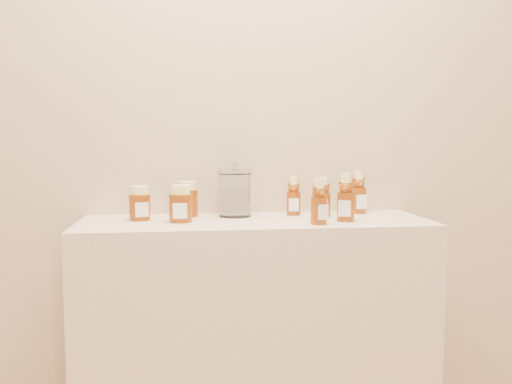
{
  "coord_description": "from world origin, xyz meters",
  "views": [
    {
      "loc": [
        -0.23,
        -0.28,
        1.17
      ],
      "look_at": [
        -0.0,
        1.52,
        1.0
      ],
      "focal_mm": 38.0,
      "sensor_mm": 36.0,
      "label": 1
    }
  ],
  "objects": [
    {
      "name": "bear_bottle_back_mid",
      "position": [
        0.26,
        1.62,
        0.98
      ],
      "size": [
        0.07,
        0.07,
        0.16
      ],
      "primitive_type": null,
      "rotation": [
        0.0,
        0.0,
        -0.4
      ],
      "color": "#672808",
      "rests_on": "display_table"
    },
    {
      "name": "honey_jar_back",
      "position": [
        -0.23,
        1.67,
        0.96
      ],
      "size": [
        0.1,
        0.1,
        0.13
      ],
      "primitive_type": null,
      "rotation": [
        0.0,
        0.0,
        -0.37
      ],
      "color": "#672808",
      "rests_on": "display_table"
    },
    {
      "name": "bear_bottle_back_left",
      "position": [
        0.16,
        1.66,
        0.98
      ],
      "size": [
        0.06,
        0.06,
        0.16
      ],
      "primitive_type": null,
      "rotation": [
        0.0,
        0.0,
        -0.16
      ],
      "color": "#672808",
      "rests_on": "display_table"
    },
    {
      "name": "bear_bottle_back_right",
      "position": [
        0.41,
        1.68,
        0.99
      ],
      "size": [
        0.07,
        0.07,
        0.18
      ],
      "primitive_type": null,
      "rotation": [
        0.0,
        0.0,
        0.11
      ],
      "color": "#672808",
      "rests_on": "display_table"
    },
    {
      "name": "wall_back",
      "position": [
        0.0,
        1.75,
        1.35
      ],
      "size": [
        3.5,
        0.02,
        2.7
      ],
      "primitive_type": "cube",
      "color": "tan",
      "rests_on": "ground"
    },
    {
      "name": "honey_jar_left",
      "position": [
        -0.39,
        1.6,
        0.96
      ],
      "size": [
        0.09,
        0.09,
        0.12
      ],
      "primitive_type": null,
      "rotation": [
        0.0,
        0.0,
        0.28
      ],
      "color": "#672808",
      "rests_on": "display_table"
    },
    {
      "name": "display_table",
      "position": [
        0.0,
        1.55,
        0.45
      ],
      "size": [
        1.2,
        0.4,
        0.9
      ],
      "primitive_type": "cube",
      "color": "beige",
      "rests_on": "ground"
    },
    {
      "name": "bear_bottle_front_left",
      "position": [
        0.19,
        1.43,
        0.98
      ],
      "size": [
        0.07,
        0.07,
        0.17
      ],
      "primitive_type": null,
      "rotation": [
        0.0,
        0.0,
        0.31
      ],
      "color": "#672808",
      "rests_on": "display_table"
    },
    {
      "name": "bear_bottle_front_right",
      "position": [
        0.3,
        1.49,
        0.99
      ],
      "size": [
        0.08,
        0.08,
        0.18
      ],
      "primitive_type": null,
      "rotation": [
        0.0,
        0.0,
        -0.42
      ],
      "color": "#672808",
      "rests_on": "display_table"
    },
    {
      "name": "honey_jar_front",
      "position": [
        -0.25,
        1.54,
        0.96
      ],
      "size": [
        0.08,
        0.08,
        0.12
      ],
      "primitive_type": null,
      "rotation": [
        0.0,
        0.0,
        -0.04
      ],
      "color": "#672808",
      "rests_on": "display_table"
    },
    {
      "name": "glass_canister",
      "position": [
        -0.06,
        1.65,
        0.99
      ],
      "size": [
        0.15,
        0.15,
        0.19
      ],
      "primitive_type": null,
      "rotation": [
        0.0,
        0.0,
        -0.21
      ],
      "color": "white",
      "rests_on": "display_table"
    }
  ]
}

